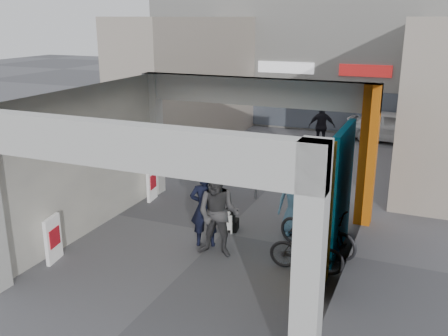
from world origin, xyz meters
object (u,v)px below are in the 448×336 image
at_px(man_with_dog, 205,208).
at_px(bicycle_front, 318,231).
at_px(produce_stand, 215,158).
at_px(bicycle_rear, 307,251).
at_px(man_crates, 322,127).
at_px(border_collie, 231,220).
at_px(white_van, 394,127).
at_px(man_elderly, 295,201).
at_px(man_back_turned, 218,213).
at_px(cafe_set, 240,161).

bearing_deg(man_with_dog, bicycle_front, 174.51).
distance_m(produce_stand, bicycle_rear, 7.78).
bearing_deg(man_crates, man_with_dog, 71.13).
distance_m(border_collie, bicycle_rear, 2.49).
relative_size(man_with_dog, white_van, 0.47).
relative_size(border_collie, man_with_dog, 0.40).
relative_size(man_elderly, white_van, 0.44).
bearing_deg(man_back_turned, man_elderly, 48.17).
distance_m(man_with_dog, man_crates, 9.77).
distance_m(man_back_turned, man_crates, 10.10).
bearing_deg(man_elderly, man_back_turned, -140.92).
height_order(man_crates, white_van, man_crates).
bearing_deg(bicycle_rear, man_elderly, 21.01).
xyz_separation_m(cafe_set, bicycle_front, (3.77, -5.01, 0.15)).
height_order(border_collie, white_van, white_van).
xyz_separation_m(produce_stand, bicycle_rear, (4.76, -6.15, 0.18)).
distance_m(man_elderly, white_van, 10.59).
height_order(cafe_set, white_van, white_van).
distance_m(cafe_set, bicycle_rear, 7.08).
relative_size(produce_stand, man_crates, 0.62).
bearing_deg(bicycle_front, produce_stand, 60.29).
distance_m(bicycle_rear, white_van, 12.23).
bearing_deg(man_elderly, cafe_set, 110.10).
distance_m(produce_stand, man_crates, 4.88).
bearing_deg(white_van, man_with_dog, 172.84).
bearing_deg(bicycle_front, white_van, 14.37).
distance_m(man_elderly, man_crates, 8.45).
distance_m(produce_stand, man_with_dog, 6.32).
height_order(bicycle_front, bicycle_rear, bicycle_front).
relative_size(cafe_set, border_collie, 2.24).
xyz_separation_m(produce_stand, man_crates, (2.84, 3.92, 0.59)).
bearing_deg(man_elderly, produce_stand, 116.91).
xyz_separation_m(cafe_set, border_collie, (1.61, -4.75, -0.06)).
xyz_separation_m(cafe_set, man_back_turned, (1.82, -6.01, 0.63)).
distance_m(cafe_set, man_back_turned, 6.32).
xyz_separation_m(cafe_set, white_van, (4.41, 6.22, 0.30)).
bearing_deg(white_van, man_back_turned, 175.34).
relative_size(man_back_turned, bicycle_front, 1.02).
bearing_deg(man_back_turned, man_with_dog, 138.02).
xyz_separation_m(man_crates, bicycle_rear, (1.91, -10.07, -0.40)).
bearing_deg(border_collie, man_elderly, 7.28).
distance_m(border_collie, man_with_dog, 1.14).
relative_size(man_back_turned, man_crates, 1.12).
height_order(man_back_turned, man_crates, man_back_turned).
relative_size(produce_stand, white_van, 0.28).
relative_size(cafe_set, man_back_turned, 0.83).
relative_size(cafe_set, man_crates, 0.93).
height_order(produce_stand, man_back_turned, man_back_turned).
distance_m(man_with_dog, white_van, 12.28).
bearing_deg(man_back_turned, border_collie, 93.08).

